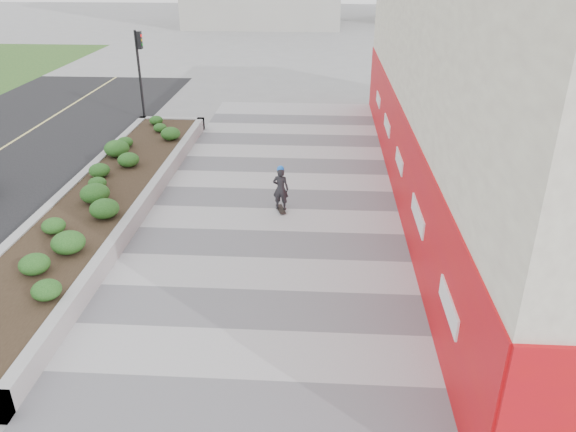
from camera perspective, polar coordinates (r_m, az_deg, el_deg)
name	(u,v)px	position (r m, az deg, el deg)	size (l,w,h in m)	color
ground	(246,360)	(11.95, -4.32, -14.36)	(160.00, 160.00, 0.00)	gray
walkway	(261,281)	(14.35, -2.76, -6.64)	(8.00, 36.00, 0.01)	#A8A8AD
building	(501,78)	(19.22, 20.79, 12.99)	(6.04, 24.08, 8.00)	beige
planter	(103,198)	(18.92, -18.27, 1.79)	(3.00, 18.00, 0.90)	#9E9EA0
traffic_signal_near	(140,62)	(28.35, -14.83, 14.91)	(0.33, 0.28, 4.20)	black
manhole_cover	(281,282)	(14.31, -0.76, -6.72)	(0.44, 0.44, 0.01)	#595654
skateboarder	(281,188)	(17.73, -0.75, 2.82)	(0.56, 0.75, 1.55)	beige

